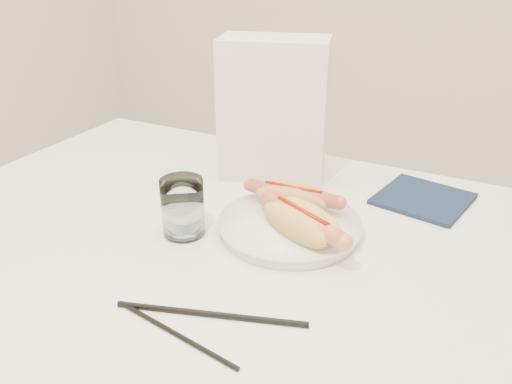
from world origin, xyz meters
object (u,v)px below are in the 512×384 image
at_px(hotdog_left, 293,197).
at_px(water_glass, 183,207).
at_px(table, 249,274).
at_px(plate, 289,227).
at_px(hotdog_right, 302,222).
at_px(napkin_box, 274,109).

bearing_deg(hotdog_left, water_glass, -138.83).
bearing_deg(water_glass, table, 11.54).
bearing_deg(plate, table, -127.84).
bearing_deg(hotdog_right, hotdog_left, 147.96).
relative_size(hotdog_left, water_glass, 1.70).
height_order(plate, water_glass, water_glass).
bearing_deg(table, napkin_box, 107.40).
distance_m(table, hotdog_right, 0.13).
distance_m(table, water_glass, 0.15).
bearing_deg(hotdog_right, napkin_box, 150.51).
distance_m(hotdog_left, hotdog_right, 0.09).
relative_size(hotdog_left, napkin_box, 0.60).
height_order(hotdog_right, napkin_box, napkin_box).
bearing_deg(table, plate, 52.16).
relative_size(plate, hotdog_right, 1.31).
distance_m(plate, napkin_box, 0.27).
bearing_deg(plate, water_glass, -152.47).
bearing_deg(table, water_glass, -168.46).
height_order(table, water_glass, water_glass).
height_order(plate, hotdog_left, hotdog_left).
xyz_separation_m(hotdog_left, hotdog_right, (0.05, -0.08, 0.00)).
bearing_deg(plate, napkin_box, 121.75).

